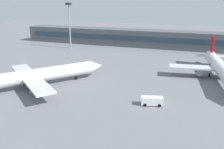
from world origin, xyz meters
The scene contains 6 objects.
ground_plane centered at (0.00, 40.00, 0.00)m, with size 400.00×400.00×0.00m, color slate.
terminal_building centered at (0.00, 104.80, 4.50)m, with size 149.90×12.13×9.00m.
airplane_near centered at (-18.68, 29.89, 3.38)m, with size 31.02×37.32×11.08m.
airplane_mid centered at (32.16, 56.19, 3.46)m, with size 32.26×45.88×11.36m.
service_van_white centered at (15.65, 29.00, 1.11)m, with size 5.55×3.35×2.08m.
floodlight_tower_west centered at (-39.09, 85.98, 13.61)m, with size 3.20×0.80×23.27m.
Camera 1 is at (25.03, -24.00, 24.03)m, focal length 38.35 mm.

